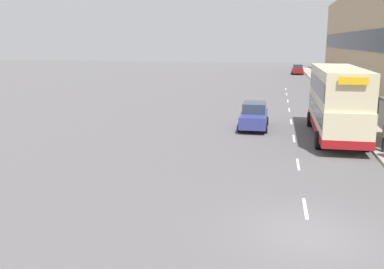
% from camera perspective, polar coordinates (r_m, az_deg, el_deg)
% --- Properties ---
extents(ground_plane, '(220.00, 220.00, 0.00)m').
position_cam_1_polar(ground_plane, '(14.09, 15.38, -12.66)').
color(ground_plane, '#5B595B').
extents(pavement, '(5.00, 93.00, 0.14)m').
position_cam_1_polar(pavement, '(52.16, 19.65, 5.27)').
color(pavement, '#A39E93').
rests_on(pavement, ground_plane).
extents(lane_mark_0, '(0.12, 2.00, 0.01)m').
position_cam_1_polar(lane_mark_0, '(16.02, 14.87, -9.48)').
color(lane_mark_0, silver).
rests_on(lane_mark_0, ground_plane).
extents(lane_mark_1, '(0.12, 2.00, 0.01)m').
position_cam_1_polar(lane_mark_1, '(21.42, 13.96, -3.86)').
color(lane_mark_1, silver).
rests_on(lane_mark_1, ground_plane).
extents(lane_mark_2, '(0.12, 2.00, 0.01)m').
position_cam_1_polar(lane_mark_2, '(26.94, 13.43, -0.53)').
color(lane_mark_2, silver).
rests_on(lane_mark_2, ground_plane).
extents(lane_mark_3, '(0.12, 2.00, 0.01)m').
position_cam_1_polar(lane_mark_3, '(32.52, 13.08, 1.67)').
color(lane_mark_3, silver).
rests_on(lane_mark_3, ground_plane).
extents(lane_mark_4, '(0.12, 2.00, 0.01)m').
position_cam_1_polar(lane_mark_4, '(38.14, 12.84, 3.22)').
color(lane_mark_4, silver).
rests_on(lane_mark_4, ground_plane).
extents(lane_mark_5, '(0.12, 2.00, 0.01)m').
position_cam_1_polar(lane_mark_5, '(43.78, 12.65, 4.37)').
color(lane_mark_5, silver).
rests_on(lane_mark_5, ground_plane).
extents(lane_mark_6, '(0.12, 2.00, 0.01)m').
position_cam_1_polar(lane_mark_6, '(49.43, 12.51, 5.26)').
color(lane_mark_6, silver).
rests_on(lane_mark_6, ground_plane).
extents(lane_mark_7, '(0.12, 2.00, 0.01)m').
position_cam_1_polar(lane_mark_7, '(55.10, 12.40, 5.97)').
color(lane_mark_7, silver).
rests_on(lane_mark_7, ground_plane).
extents(double_decker_bus_near, '(2.85, 10.24, 4.30)m').
position_cam_1_polar(double_decker_bus_near, '(27.54, 18.77, 4.25)').
color(double_decker_bus_near, beige).
rests_on(double_decker_bus_near, ground_plane).
extents(car_0, '(1.92, 4.54, 1.76)m').
position_cam_1_polar(car_0, '(29.46, 8.27, 2.48)').
color(car_0, navy).
rests_on(car_0, ground_plane).
extents(car_1, '(2.03, 4.16, 1.77)m').
position_cam_1_polar(car_1, '(79.93, 13.90, 8.42)').
color(car_1, maroon).
rests_on(car_1, ground_plane).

